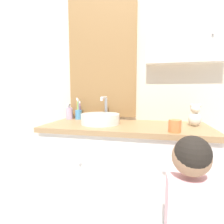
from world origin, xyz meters
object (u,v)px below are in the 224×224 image
(soap_dispenser, at_px, (69,113))
(child_figure, at_px, (189,203))
(teddy_bear, at_px, (195,115))
(drinking_cup, at_px, (175,126))
(toothbrush_holder, at_px, (79,114))
(sink_basin, at_px, (101,118))

(soap_dispenser, height_order, child_figure, soap_dispenser)
(soap_dispenser, distance_m, teddy_bear, 1.05)
(child_figure, height_order, drinking_cup, drinking_cup)
(toothbrush_holder, bearing_deg, child_figure, -37.68)
(drinking_cup, bearing_deg, soap_dispenser, 158.22)
(child_figure, bearing_deg, toothbrush_holder, 142.32)
(toothbrush_holder, distance_m, child_figure, 1.11)
(toothbrush_holder, height_order, child_figure, toothbrush_holder)
(toothbrush_holder, bearing_deg, soap_dispenser, -171.99)
(toothbrush_holder, height_order, soap_dispenser, toothbrush_holder)
(child_figure, xyz_separation_m, teddy_bear, (0.12, 0.53, 0.36))
(toothbrush_holder, bearing_deg, sink_basin, -33.36)
(soap_dispenser, bearing_deg, teddy_bear, -5.83)
(sink_basin, height_order, soap_dispenser, sink_basin)
(sink_basin, distance_m, child_figure, 0.81)
(child_figure, bearing_deg, drinking_cup, 98.65)
(child_figure, distance_m, drinking_cup, 0.43)
(child_figure, bearing_deg, teddy_bear, 76.74)
(soap_dispenser, xyz_separation_m, drinking_cup, (0.88, -0.35, -0.02))
(sink_basin, xyz_separation_m, teddy_bear, (0.70, 0.06, 0.03))
(toothbrush_holder, relative_size, teddy_bear, 1.20)
(toothbrush_holder, relative_size, child_figure, 0.23)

